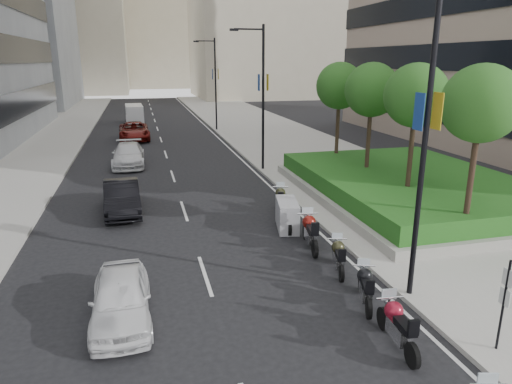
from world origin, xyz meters
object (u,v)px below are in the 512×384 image
object	(u,v)px
lamp_post_1	(261,91)
motorcycle_4	(310,232)
motorcycle_2	(365,287)
lamp_post_2	(214,80)
car_d	(134,131)
motorcycle_1	(397,325)
car_b	(122,197)
car_c	(128,155)
motorcycle_6	(280,200)
delivery_van	(134,115)
car_a	(121,298)
lamp_post_0	(421,131)
motorcycle_5	(287,215)
motorcycle_3	(339,256)
parking_sign	(504,301)

from	to	relation	value
lamp_post_1	motorcycle_4	bearing A→B (deg)	-96.32
motorcycle_2	lamp_post_2	bearing A→B (deg)	16.56
lamp_post_1	car_d	xyz separation A→B (m)	(-7.94, 14.51, -4.28)
motorcycle_1	car_b	bearing A→B (deg)	34.02
motorcycle_4	car_c	xyz separation A→B (m)	(-6.90, 16.39, 0.10)
motorcycle_2	motorcycle_6	size ratio (longest dim) A/B	0.91
delivery_van	motorcycle_6	bearing A→B (deg)	-81.52
car_a	car_b	size ratio (longest dim) A/B	0.87
lamp_post_2	lamp_post_0	bearing A→B (deg)	-90.00
motorcycle_5	motorcycle_6	bearing A→B (deg)	1.51
car_c	delivery_van	world-z (taller)	delivery_van
car_b	car_d	world-z (taller)	car_d
motorcycle_3	car_c	xyz separation A→B (m)	(-7.10, 18.56, 0.20)
motorcycle_6	motorcycle_4	bearing A→B (deg)	-165.47
lamp_post_1	motorcycle_1	xyz separation A→B (m)	(-1.55, -19.10, -4.48)
car_c	motorcycle_3	bearing A→B (deg)	-68.06
lamp_post_0	motorcycle_1	distance (m)	5.18
parking_sign	motorcycle_2	size ratio (longest dim) A/B	1.25
parking_sign	motorcycle_3	world-z (taller)	parking_sign
motorcycle_4	delivery_van	bearing A→B (deg)	18.87
parking_sign	motorcycle_4	distance (m)	7.68
car_a	car_d	xyz separation A→B (m)	(0.31, 30.67, 0.11)
motorcycle_3	car_c	size ratio (longest dim) A/B	0.39
motorcycle_4	car_d	size ratio (longest dim) A/B	0.43
motorcycle_3	motorcycle_4	world-z (taller)	motorcycle_4
parking_sign	car_b	world-z (taller)	parking_sign
motorcycle_5	car_c	bearing A→B (deg)	36.51
motorcycle_5	car_a	bearing A→B (deg)	141.91
motorcycle_4	motorcycle_6	distance (m)	4.33
motorcycle_1	motorcycle_2	distance (m)	2.09
lamp_post_0	motorcycle_3	size ratio (longest dim) A/B	4.52
lamp_post_0	car_a	size ratio (longest dim) A/B	2.28
motorcycle_2	motorcycle_5	size ratio (longest dim) A/B	0.93
lamp_post_1	motorcycle_4	size ratio (longest dim) A/B	3.73
car_c	motorcycle_1	bearing A→B (deg)	-72.54
lamp_post_1	motorcycle_3	world-z (taller)	lamp_post_1
parking_sign	motorcycle_4	xyz separation A→B (m)	(-2.06, 7.36, -0.81)
motorcycle_5	car_c	world-z (taller)	car_c
motorcycle_2	car_d	xyz separation A→B (m)	(-6.60, 31.52, 0.23)
motorcycle_5	motorcycle_2	bearing A→B (deg)	-166.25
lamp_post_0	car_b	bearing A→B (deg)	128.94
lamp_post_0	lamp_post_2	world-z (taller)	same
motorcycle_5	motorcycle_6	size ratio (longest dim) A/B	0.97
lamp_post_1	car_a	bearing A→B (deg)	-117.04
motorcycle_3	car_a	xyz separation A→B (m)	(-7.05, -1.35, 0.13)
lamp_post_1	motorcycle_3	xyz separation A→B (m)	(-1.20, -14.81, -4.52)
lamp_post_0	delivery_van	size ratio (longest dim) A/B	1.84
motorcycle_6	motorcycle_1	bearing A→B (deg)	-165.00
lamp_post_2	motorcycle_4	bearing A→B (deg)	-92.62
motorcycle_1	motorcycle_2	world-z (taller)	motorcycle_1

